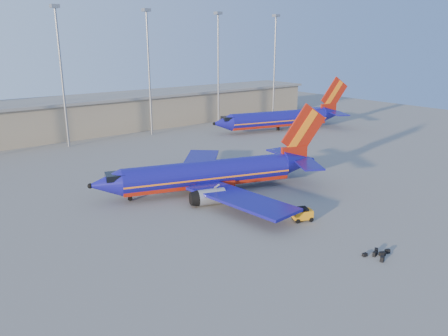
{
  "coord_description": "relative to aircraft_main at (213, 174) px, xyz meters",
  "views": [
    {
      "loc": [
        -33.94,
        -46.42,
        22.05
      ],
      "look_at": [
        3.18,
        2.03,
        4.0
      ],
      "focal_mm": 35.0,
      "sensor_mm": 36.0,
      "label": 1
    }
  ],
  "objects": [
    {
      "name": "baggage_tug",
      "position": [
        2.26,
        -16.05,
        -1.76
      ],
      "size": [
        2.8,
        2.27,
        1.75
      ],
      "rotation": [
        0.0,
        0.0,
        -0.38
      ],
      "color": "orange",
      "rests_on": "ground"
    },
    {
      "name": "luggage_pile",
      "position": [
        1.64,
        -27.45,
        -2.43
      ],
      "size": [
        3.14,
        2.24,
        0.54
      ],
      "color": "black",
      "rests_on": "ground"
    },
    {
      "name": "aircraft_second",
      "position": [
        40.86,
        26.77,
        0.27
      ],
      "size": [
        37.11,
        17.7,
        12.82
      ],
      "rotation": [
        0.0,
        0.0,
        -0.26
      ],
      "color": "navy",
      "rests_on": "ground"
    },
    {
      "name": "light_mast_row",
      "position": [
        2.29,
        41.87,
        14.88
      ],
      "size": [
        101.6,
        1.6,
        28.65
      ],
      "color": "gray",
      "rests_on": "ground"
    },
    {
      "name": "ground",
      "position": [
        -2.71,
        -4.13,
        -2.67
      ],
      "size": [
        220.0,
        220.0,
        0.0
      ],
      "primitive_type": "plane",
      "color": "slate",
      "rests_on": "ground"
    },
    {
      "name": "aircraft_main",
      "position": [
        0.0,
        0.0,
        0.0
      ],
      "size": [
        35.85,
        33.93,
        12.51
      ],
      "rotation": [
        0.0,
        0.0,
        -0.3
      ],
      "color": "navy",
      "rests_on": "ground"
    },
    {
      "name": "terminal_building",
      "position": [
        7.29,
        53.87,
        1.64
      ],
      "size": [
        122.0,
        16.0,
        8.5
      ],
      "color": "gray",
      "rests_on": "ground"
    }
  ]
}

